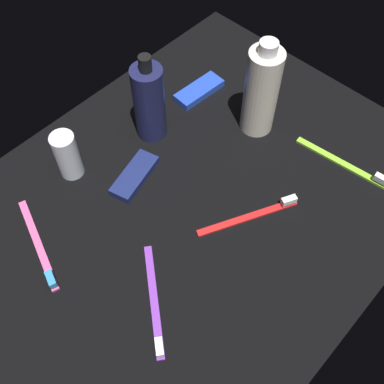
# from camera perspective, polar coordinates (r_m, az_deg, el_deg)

# --- Properties ---
(ground_plane) EXTENTS (0.84, 0.64, 0.01)m
(ground_plane) POSITION_cam_1_polar(r_m,az_deg,el_deg) (0.82, -0.00, -1.39)
(ground_plane) COLOR black
(lotion_bottle) EXTENTS (0.06, 0.06, 0.18)m
(lotion_bottle) POSITION_cam_1_polar(r_m,az_deg,el_deg) (0.86, -5.15, 10.67)
(lotion_bottle) COLOR #1C1E46
(lotion_bottle) RESTS_ON ground_plane
(bodywash_bottle) EXTENTS (0.06, 0.06, 0.20)m
(bodywash_bottle) POSITION_cam_1_polar(r_m,az_deg,el_deg) (0.87, 8.29, 11.88)
(bodywash_bottle) COLOR silver
(bodywash_bottle) RESTS_ON ground_plane
(deodorant_stick) EXTENTS (0.04, 0.04, 0.09)m
(deodorant_stick) POSITION_cam_1_polar(r_m,az_deg,el_deg) (0.84, -14.72, 4.29)
(deodorant_stick) COLOR silver
(deodorant_stick) RESTS_ON ground_plane
(toothbrush_purple) EXTENTS (0.12, 0.15, 0.02)m
(toothbrush_purple) POSITION_cam_1_polar(r_m,az_deg,el_deg) (0.73, -4.50, -13.46)
(toothbrush_purple) COLOR purple
(toothbrush_purple) RESTS_ON ground_plane
(toothbrush_pink) EXTENTS (0.07, 0.17, 0.02)m
(toothbrush_pink) POSITION_cam_1_polar(r_m,az_deg,el_deg) (0.80, -17.79, -6.43)
(toothbrush_pink) COLOR #E55999
(toothbrush_pink) RESTS_ON ground_plane
(toothbrush_lime) EXTENTS (0.03, 0.18, 0.02)m
(toothbrush_lime) POSITION_cam_1_polar(r_m,az_deg,el_deg) (0.90, 18.09, 3.17)
(toothbrush_lime) COLOR #8CD133
(toothbrush_lime) RESTS_ON ground_plane
(toothbrush_red) EXTENTS (0.17, 0.09, 0.02)m
(toothbrush_red) POSITION_cam_1_polar(r_m,az_deg,el_deg) (0.80, 7.42, -2.67)
(toothbrush_red) COLOR red
(toothbrush_red) RESTS_ON ground_plane
(snack_bar_blue) EXTENTS (0.11, 0.05, 0.01)m
(snack_bar_blue) POSITION_cam_1_polar(r_m,az_deg,el_deg) (0.98, 0.85, 12.06)
(snack_bar_blue) COLOR blue
(snack_bar_blue) RESTS_ON ground_plane
(snack_bar_navy) EXTENTS (0.11, 0.07, 0.01)m
(snack_bar_navy) POSITION_cam_1_polar(r_m,az_deg,el_deg) (0.84, -6.89, 1.95)
(snack_bar_navy) COLOR navy
(snack_bar_navy) RESTS_ON ground_plane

